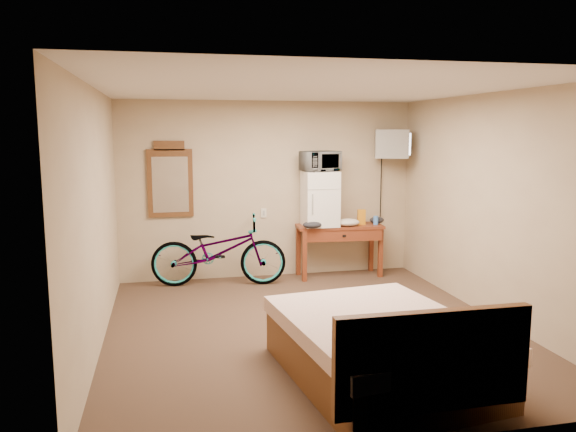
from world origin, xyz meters
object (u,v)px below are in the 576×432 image
(wall_mirror, at_px, (170,180))
(bicycle, at_px, (219,251))
(microwave, at_px, (320,161))
(blue_cup, at_px, (376,220))
(mini_fridge, at_px, (320,199))
(desk, at_px, (340,234))
(crt_television, at_px, (391,144))
(bed, at_px, (383,348))

(wall_mirror, bearing_deg, bicycle, -29.97)
(microwave, distance_m, bicycle, 1.88)
(wall_mirror, height_order, bicycle, wall_mirror)
(bicycle, bearing_deg, blue_cup, -81.79)
(blue_cup, bearing_deg, mini_fridge, 174.07)
(desk, height_order, bicycle, bicycle)
(crt_television, distance_m, bed, 4.03)
(microwave, height_order, bed, microwave)
(desk, height_order, bed, bed)
(mini_fridge, height_order, bed, mini_fridge)
(mini_fridge, relative_size, crt_television, 1.22)
(blue_cup, relative_size, crt_television, 0.20)
(microwave, xyz_separation_m, blue_cup, (0.81, -0.08, -0.85))
(crt_television, bearing_deg, mini_fridge, 179.37)
(desk, bearing_deg, wall_mirror, 173.47)
(bicycle, bearing_deg, bed, -155.07)
(mini_fridge, bearing_deg, bicycle, -175.57)
(blue_cup, bearing_deg, microwave, 174.05)
(blue_cup, height_order, bed, bed)
(mini_fridge, bearing_deg, microwave, 56.31)
(blue_cup, xyz_separation_m, bicycle, (-2.26, -0.03, -0.34))
(bed, bearing_deg, desk, 78.21)
(desk, height_order, mini_fridge, mini_fridge)
(desk, height_order, blue_cup, blue_cup)
(bed, bearing_deg, bicycle, 107.44)
(mini_fridge, distance_m, crt_television, 1.29)
(desk, relative_size, blue_cup, 10.05)
(bicycle, distance_m, bed, 3.47)
(crt_television, relative_size, bicycle, 0.35)
(mini_fridge, distance_m, bicycle, 1.60)
(wall_mirror, xyz_separation_m, bed, (1.65, -3.65, -1.12))
(bed, bearing_deg, microwave, 83.11)
(crt_television, bearing_deg, microwave, 179.36)
(microwave, height_order, blue_cup, microwave)
(mini_fridge, height_order, wall_mirror, wall_mirror)
(crt_television, bearing_deg, desk, -178.60)
(desk, bearing_deg, bicycle, -177.30)
(crt_television, bearing_deg, blue_cup, -162.95)
(mini_fridge, relative_size, blue_cup, 6.20)
(blue_cup, relative_size, wall_mirror, 0.12)
(desk, relative_size, mini_fridge, 1.62)
(mini_fridge, xyz_separation_m, bicycle, (-1.45, -0.11, -0.66))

